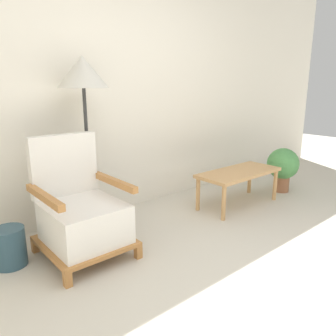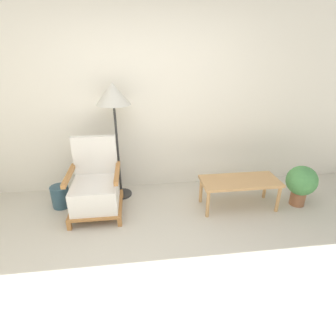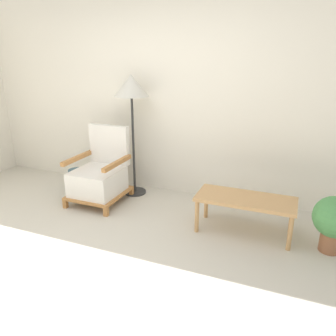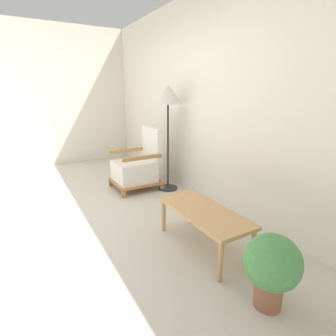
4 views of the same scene
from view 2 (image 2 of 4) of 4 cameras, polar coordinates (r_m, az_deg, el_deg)
ground_plane at (r=2.47m, az=-1.18°, el=-26.12°), size 14.00×14.00×0.00m
wall_back at (r=3.68m, az=-4.97°, el=15.57°), size 8.00×0.06×2.70m
armchair at (r=3.38m, az=-15.48°, el=-4.26°), size 0.63×0.67×0.93m
floor_lamp at (r=3.39m, az=-11.79°, el=14.31°), size 0.43×0.43×1.55m
coffee_table at (r=3.48m, az=15.36°, el=-3.24°), size 1.00×0.43×0.39m
vase at (r=3.74m, az=-22.34°, el=-5.74°), size 0.23×0.23×0.29m
potted_plant at (r=3.83m, az=27.02°, el=-2.83°), size 0.39×0.39×0.55m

